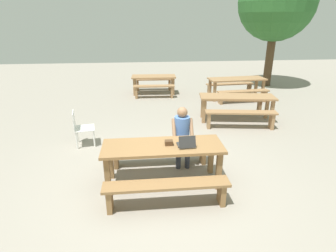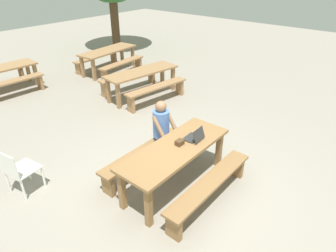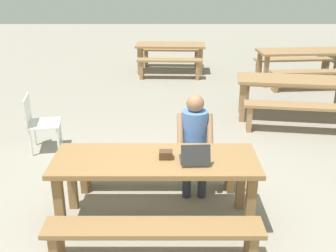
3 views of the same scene
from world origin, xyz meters
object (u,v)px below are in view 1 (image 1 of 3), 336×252
Objects in this scene: laptop at (186,144)px; plastic_chair at (81,127)px; person_seated at (182,132)px; picnic_table_mid at (237,100)px; picnic_table_distant at (237,81)px; tree_left at (277,3)px; picnic_table_rear at (154,79)px; picnic_table_front at (163,151)px; small_pouch at (169,143)px.

laptop reaches higher than plastic_chair.
person_seated is 3.11m from picnic_table_mid.
tree_left reaches higher than picnic_table_distant.
plastic_chair is at bearing -110.47° from picnic_table_rear.
plastic_chair reaches higher than picnic_table_distant.
plastic_chair is 0.48× the size of picnic_table_rear.
picnic_table_front is at bearing -16.21° from laptop.
laptop is 6.17m from picnic_table_distant.
picnic_table_rear is 0.81× the size of picnic_table_distant.
person_seated reaches higher than picnic_table_mid.
tree_left is at bearing 54.48° from picnic_table_front.
picnic_table_mid is (1.94, 2.42, -0.08)m from person_seated.
tree_left reaches higher than small_pouch.
picnic_table_distant reaches higher than picnic_table_rear.
picnic_table_distant reaches higher than picnic_table_mid.
laptop is at bearing -18.10° from small_pouch.
small_pouch reaches higher than picnic_table_distant.
picnic_table_rear is (1.93, 4.59, 0.14)m from plastic_chair.
tree_left is (4.82, 6.73, 2.68)m from person_seated.
person_seated is (0.05, 0.73, -0.10)m from laptop.
tree_left is at bearing -61.21° from plastic_chair.
person_seated is at bearing -96.55° from laptop.
picnic_table_front reaches higher than picnic_table_rear.
picnic_table_front is 0.18m from small_pouch.
picnic_table_front reaches higher than picnic_table_distant.
picnic_table_front is 0.43m from laptop.
picnic_table_distant is at bearing -136.73° from tree_left.
tree_left is at bearing 13.27° from picnic_table_rear.
picnic_table_distant is (0.80, 2.35, 0.01)m from picnic_table_mid.
small_pouch is 2.60m from plastic_chair.
laptop is 0.30m from small_pouch.
laptop is at bearing -141.31° from plastic_chair.
picnic_table_front reaches higher than picnic_table_mid.
picnic_table_mid is 1.26× the size of picnic_table_rear.
picnic_table_rear is at bearing -169.03° from tree_left.
plastic_chair is 4.31m from picnic_table_mid.
picnic_table_distant is (2.79, 5.50, -0.17)m from laptop.
picnic_table_front is at bearing -125.38° from picnic_table_distant.
tree_left is at bearing -126.13° from laptop.
picnic_table_rear is at bearing -91.20° from laptop.
plastic_chair is 4.98m from picnic_table_rear.
laptop is at bearing -114.09° from picnic_table_mid.
tree_left is (2.08, 1.96, 2.75)m from picnic_table_distant.
picnic_table_distant is at bearing 60.07° from person_seated.
picnic_table_front is 3.88m from picnic_table_mid.
plastic_chair is at bearing 134.06° from picnic_table_front.
plastic_chair is at bearing 135.78° from small_pouch.
picnic_table_mid is at bearing -125.22° from laptop.
laptop is 0.14× the size of picnic_table_distant.
person_seated is at bearing 62.80° from small_pouch.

